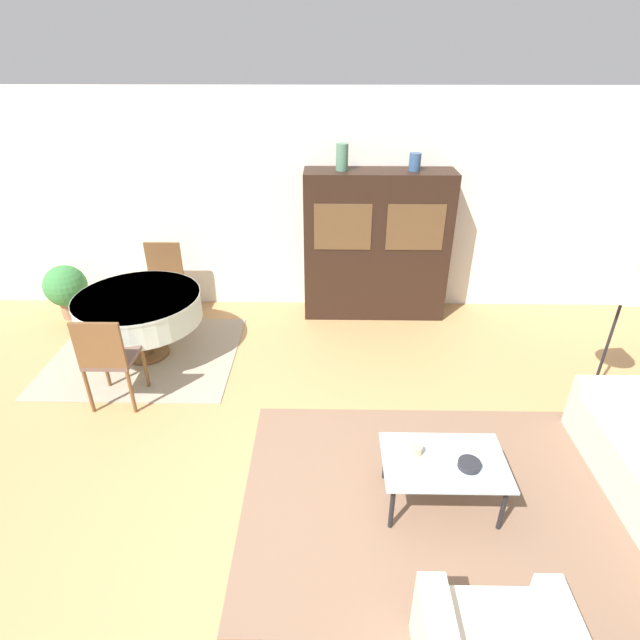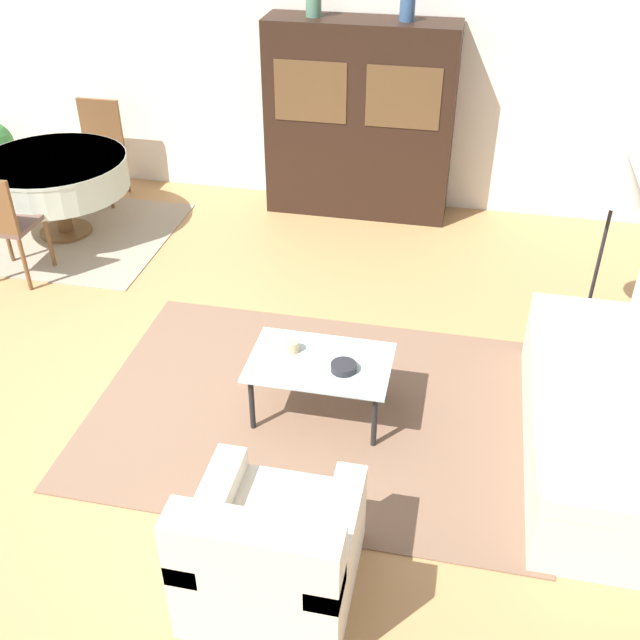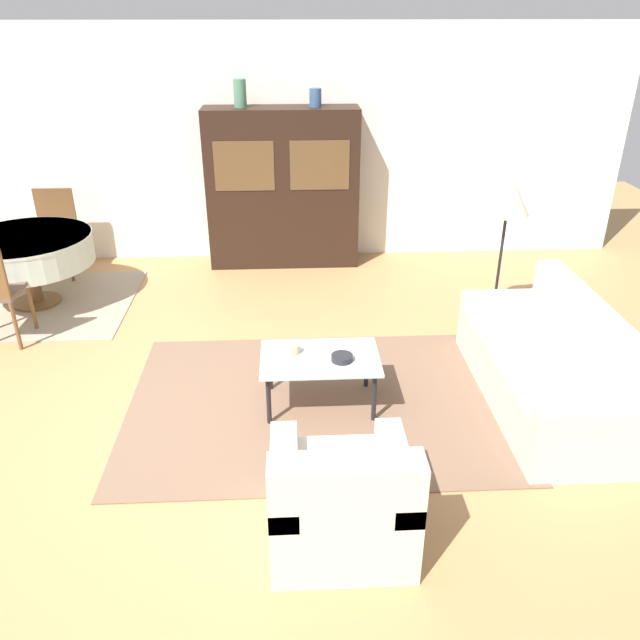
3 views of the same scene
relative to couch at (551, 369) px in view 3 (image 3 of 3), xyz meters
The scene contains 15 objects.
ground_plane 2.96m from the couch, behind, with size 14.00×14.00×0.00m, color tan.
wall_back 4.65m from the couch, 130.57° to the left, with size 10.00×0.06×2.70m.
area_rug 1.85m from the couch, behind, with size 2.99×2.14×0.01m.
dining_rug 5.18m from the couch, 156.70° to the left, with size 2.05×1.71×0.01m.
couch is the anchor object (origin of this frame).
armchair 2.23m from the couch, 142.01° to the right, with size 0.81×0.81×0.79m.
coffee_table 1.81m from the couch, behind, with size 0.91×0.59×0.42m.
display_cabinet 3.83m from the couch, 123.51° to the left, with size 1.76×0.48×1.83m.
dining_table 5.16m from the couch, 156.35° to the left, with size 1.33×1.33×0.74m.
dining_chair_far 5.57m from the couch, 147.97° to the left, with size 0.44×0.44×0.97m.
floor_lamp 1.69m from the couch, 90.74° to the left, with size 0.40×0.40×1.48m.
cup 2.02m from the couch, behind, with size 0.09×0.09×0.08m.
bowl 1.65m from the couch, behind, with size 0.16×0.16×0.05m.
vase_tall 4.38m from the couch, 128.70° to the left, with size 0.14×0.14×0.30m.
vase_short 3.94m from the couch, 118.33° to the left, with size 0.13×0.13×0.19m.
Camera 3 is at (0.92, -3.89, 2.82)m, focal length 35.00 mm.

